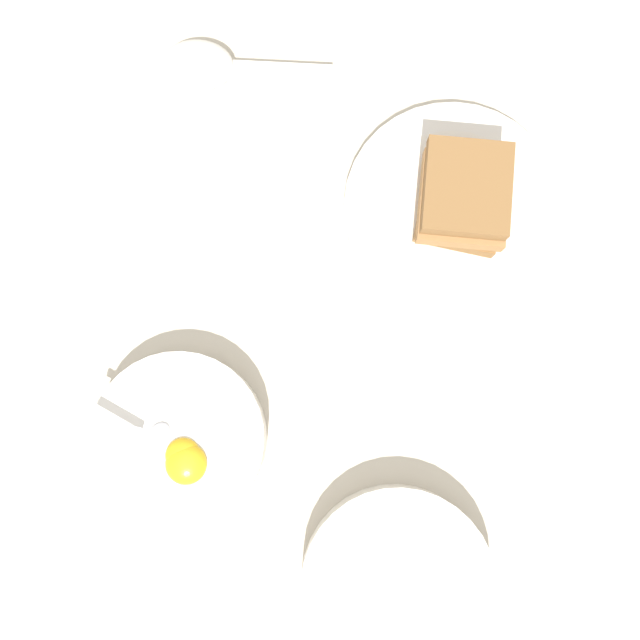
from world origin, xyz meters
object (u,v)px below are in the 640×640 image
at_px(egg_bowl, 180,439).
at_px(congee_bowl, 397,584).
at_px(toast_plate, 452,209).
at_px(toast_sandwich, 464,198).
at_px(soup_spoon, 212,67).

xyz_separation_m(egg_bowl, congee_bowl, (0.01, -0.24, 0.00)).
xyz_separation_m(egg_bowl, toast_plate, (0.34, -0.08, -0.01)).
height_order(toast_sandwich, soup_spoon, toast_sandwich).
height_order(egg_bowl, soup_spoon, egg_bowl).
relative_size(egg_bowl, toast_sandwich, 1.32).
bearing_deg(egg_bowl, toast_sandwich, -13.39).
bearing_deg(toast_plate, egg_bowl, 167.06).
bearing_deg(soup_spoon, toast_sandwich, -84.25).
relative_size(toast_sandwich, congee_bowl, 0.69).
bearing_deg(soup_spoon, toast_plate, -84.74).
xyz_separation_m(toast_sandwich, congee_bowl, (-0.33, -0.16, -0.02)).
bearing_deg(egg_bowl, congee_bowl, -86.55).
bearing_deg(egg_bowl, soup_spoon, 32.96).
height_order(toast_plate, soup_spoon, soup_spoon).
distance_m(soup_spoon, congee_bowl, 0.54).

